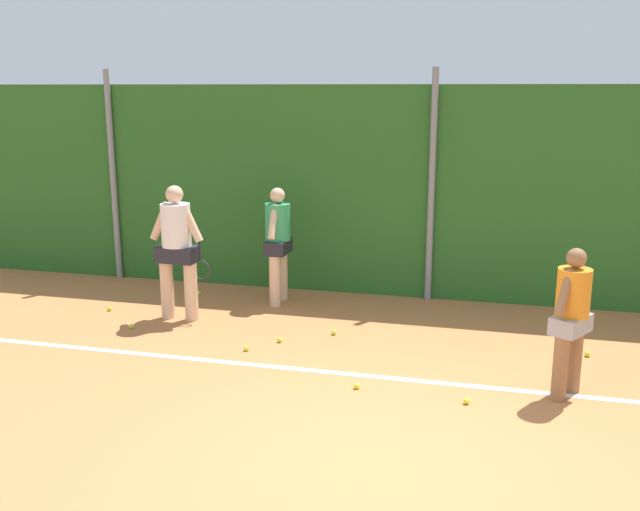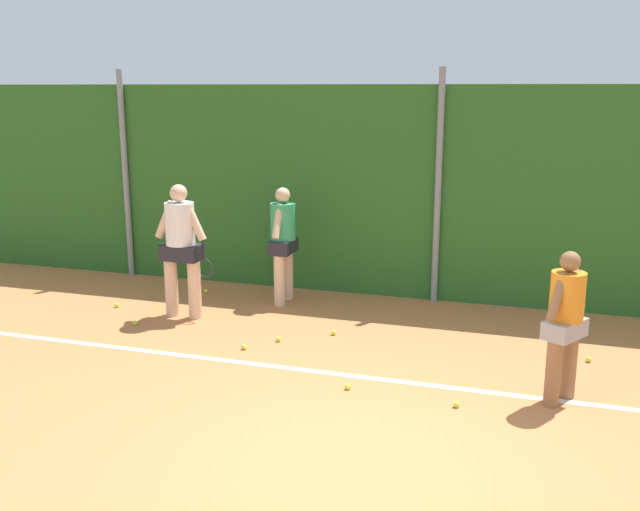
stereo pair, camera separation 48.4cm
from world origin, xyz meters
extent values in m
plane|color=#C67542|center=(0.00, 1.52, 0.00)|extent=(27.94, 27.94, 0.00)
cube|color=#286023|center=(0.00, 5.18, 1.61)|extent=(18.16, 0.25, 3.22)
cylinder|color=gray|center=(-5.24, 5.00, 1.73)|extent=(0.10, 0.10, 3.46)
cylinder|color=gray|center=(0.00, 5.00, 1.73)|extent=(0.10, 0.10, 3.46)
cube|color=white|center=(0.00, 1.85, 0.00)|extent=(13.27, 0.10, 0.01)
cylinder|color=#8C603D|center=(1.67, 1.72, 0.35)|extent=(0.16, 0.16, 0.70)
cylinder|color=#8C603D|center=(1.83, 1.99, 0.35)|extent=(0.16, 0.16, 0.70)
cube|color=#99999E|center=(1.75, 1.85, 0.79)|extent=(0.48, 0.54, 0.19)
cylinder|color=orange|center=(1.75, 1.85, 1.14)|extent=(0.34, 0.34, 0.50)
sphere|color=#8C603D|center=(1.75, 1.85, 1.50)|extent=(0.20, 0.20, 0.20)
cylinder|color=#8C603D|center=(1.65, 1.69, 1.17)|extent=(0.20, 0.26, 0.48)
cylinder|color=#8C603D|center=(1.85, 2.02, 1.17)|extent=(0.20, 0.26, 0.48)
cylinder|color=black|center=(1.85, 2.12, 0.83)|extent=(0.03, 0.03, 0.28)
torus|color=#26262B|center=(1.85, 2.12, 0.56)|extent=(0.17, 0.26, 0.28)
cylinder|color=beige|center=(-3.47, 3.22, 0.41)|extent=(0.18, 0.18, 0.83)
cylinder|color=beige|center=(-3.11, 3.21, 0.41)|extent=(0.18, 0.18, 0.83)
cube|color=#23232D|center=(-3.29, 3.22, 0.94)|extent=(0.56, 0.34, 0.22)
cylinder|color=white|center=(-3.29, 3.22, 1.34)|extent=(0.40, 0.40, 0.59)
sphere|color=beige|center=(-3.29, 3.22, 1.77)|extent=(0.24, 0.24, 0.24)
cylinder|color=beige|center=(-3.52, 3.22, 1.39)|extent=(0.33, 0.12, 0.55)
cylinder|color=beige|center=(-3.06, 3.21, 1.39)|extent=(0.33, 0.12, 0.55)
cylinder|color=black|center=(-2.97, 3.26, 0.99)|extent=(0.03, 0.03, 0.28)
torus|color=#26262B|center=(-2.97, 3.26, 0.72)|extent=(0.28, 0.03, 0.28)
cylinder|color=beige|center=(-2.17, 4.46, 0.38)|extent=(0.17, 0.17, 0.77)
cylinder|color=beige|center=(-2.17, 4.12, 0.38)|extent=(0.17, 0.17, 0.77)
cube|color=#23232D|center=(-2.17, 4.29, 0.87)|extent=(0.31, 0.51, 0.20)
cylinder|color=#339E60|center=(-2.17, 4.29, 1.24)|extent=(0.37, 0.37, 0.54)
sphere|color=beige|center=(-2.17, 4.29, 1.64)|extent=(0.22, 0.22, 0.22)
cylinder|color=beige|center=(-2.17, 4.50, 1.28)|extent=(0.11, 0.31, 0.51)
cylinder|color=beige|center=(-2.17, 4.08, 1.28)|extent=(0.11, 0.31, 0.51)
sphere|color=#CCDB33|center=(2.11, 3.08, 0.03)|extent=(0.07, 0.07, 0.07)
sphere|color=#CCDB33|center=(-1.96, 2.26, 0.03)|extent=(0.07, 0.07, 0.07)
sphere|color=#CCDB33|center=(-0.42, 1.48, 0.03)|extent=(0.07, 0.07, 0.07)
sphere|color=#CCDB33|center=(0.75, 1.39, 0.03)|extent=(0.07, 0.07, 0.07)
sphere|color=#CCDB33|center=(-1.65, 2.65, 0.03)|extent=(0.07, 0.07, 0.07)
sphere|color=#CCDB33|center=(-4.44, 3.30, 0.03)|extent=(0.07, 0.07, 0.07)
sphere|color=#CCDB33|center=(-1.04, 3.09, 0.03)|extent=(0.07, 0.07, 0.07)
sphere|color=#CCDB33|center=(-3.51, 4.36, 0.03)|extent=(0.07, 0.07, 0.07)
sphere|color=#CCDB33|center=(-3.75, 2.67, 0.03)|extent=(0.07, 0.07, 0.07)
camera|label=1|loc=(0.91, -5.50, 3.18)|focal=39.69mm
camera|label=2|loc=(1.37, -5.37, 3.18)|focal=39.69mm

